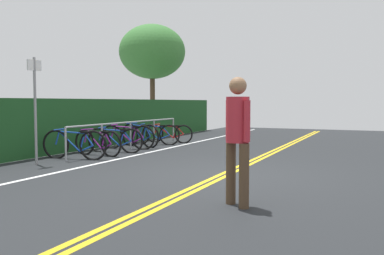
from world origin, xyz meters
name	(u,v)px	position (x,y,z in m)	size (l,w,h in m)	color
ground_plane	(224,176)	(0.00, 0.00, -0.03)	(29.89, 10.51, 0.05)	#232628
centre_line_yellow_inner	(228,175)	(0.00, -0.08, 0.00)	(26.90, 0.10, 0.00)	gold
centre_line_yellow_outer	(220,174)	(0.00, 0.08, 0.00)	(26.90, 0.10, 0.00)	gold
bike_lane_stripe_white	(93,165)	(0.00, 3.21, 0.00)	(26.90, 0.12, 0.00)	white
bike_rack	(131,129)	(3.02, 4.14, 0.63)	(5.78, 0.05, 0.85)	#9EA0A5
bicycle_0	(74,144)	(0.59, 4.25, 0.37)	(0.47, 1.81, 0.79)	black
bicycle_1	(98,143)	(1.41, 4.15, 0.34)	(0.46, 1.67, 0.74)	black
bicycle_2	(115,140)	(2.18, 4.12, 0.35)	(0.46, 1.72, 0.75)	black
bicycle_3	(127,137)	(3.04, 4.28, 0.37)	(0.50, 1.79, 0.78)	black
bicycle_4	(140,135)	(3.77, 4.27, 0.37)	(0.58, 1.68, 0.79)	black
bicycle_5	(155,134)	(4.52, 4.15, 0.34)	(0.58, 1.71, 0.74)	black
bicycle_6	(169,133)	(5.37, 4.04, 0.32)	(0.46, 1.75, 0.69)	black
pedestrian	(238,132)	(-2.23, -1.00, 1.04)	(0.32, 0.42, 1.79)	#4C3826
sign_post_near	(35,101)	(-0.52, 4.41, 1.47)	(0.36, 0.09, 2.46)	gray
hedge_backdrop	(115,121)	(4.52, 5.77, 0.77)	(14.73, 0.98, 1.54)	#1C4C21
tree_mid	(152,52)	(10.28, 7.54, 3.91)	(3.27, 3.27, 5.26)	#473323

